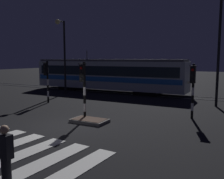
% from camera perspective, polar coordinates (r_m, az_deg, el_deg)
% --- Properties ---
extents(ground_plane, '(120.00, 120.00, 0.00)m').
position_cam_1_polar(ground_plane, '(12.52, -11.88, -8.40)').
color(ground_plane, black).
extents(rail_near, '(80.00, 0.12, 0.03)m').
position_cam_1_polar(rail_near, '(22.81, 8.00, -1.34)').
color(rail_near, '#59595E').
rests_on(rail_near, ground).
extents(rail_far, '(80.00, 0.12, 0.03)m').
position_cam_1_polar(rail_far, '(24.14, 9.19, -0.90)').
color(rail_far, '#59595E').
rests_on(rail_far, ground).
extents(traffic_island, '(1.89, 1.11, 0.18)m').
position_cam_1_polar(traffic_island, '(13.21, -5.13, -7.07)').
color(traffic_island, slate).
rests_on(traffic_island, ground).
extents(traffic_light_corner_far_left, '(0.36, 0.42, 3.13)m').
position_cam_1_polar(traffic_light_corner_far_left, '(19.25, -14.68, 3.10)').
color(traffic_light_corner_far_left, black).
rests_on(traffic_light_corner_far_left, ground).
extents(traffic_light_median_centre, '(0.36, 0.42, 3.14)m').
position_cam_1_polar(traffic_light_median_centre, '(13.40, -6.54, 1.72)').
color(traffic_light_median_centre, black).
rests_on(traffic_light_median_centre, ground).
extents(traffic_light_corner_far_right, '(0.36, 0.42, 3.03)m').
position_cam_1_polar(traffic_light_corner_far_right, '(14.32, 17.95, 1.46)').
color(traffic_light_corner_far_right, black).
rests_on(traffic_light_corner_far_right, ground).
extents(street_lamp_trackside_right, '(0.44, 1.21, 7.59)m').
position_cam_1_polar(street_lamp_trackside_right, '(18.43, 23.23, 11.05)').
color(street_lamp_trackside_right, black).
rests_on(street_lamp_trackside_right, ground).
extents(street_lamp_trackside_left, '(0.44, 1.21, 6.81)m').
position_cam_1_polar(street_lamp_trackside_left, '(23.92, -11.16, 9.40)').
color(street_lamp_trackside_left, black).
rests_on(street_lamp_trackside_left, ground).
extents(tram, '(16.15, 2.58, 4.15)m').
position_cam_1_polar(tram, '(25.21, -1.17, 3.48)').
color(tram, '#B2BCC1').
rests_on(tram, ground).
extents(pedestrian_waiting_at_kerb, '(0.36, 0.24, 1.71)m').
position_cam_1_polar(pedestrian_waiting_at_kerb, '(6.85, -23.06, -14.24)').
color(pedestrian_waiting_at_kerb, black).
rests_on(pedestrian_waiting_at_kerb, ground).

